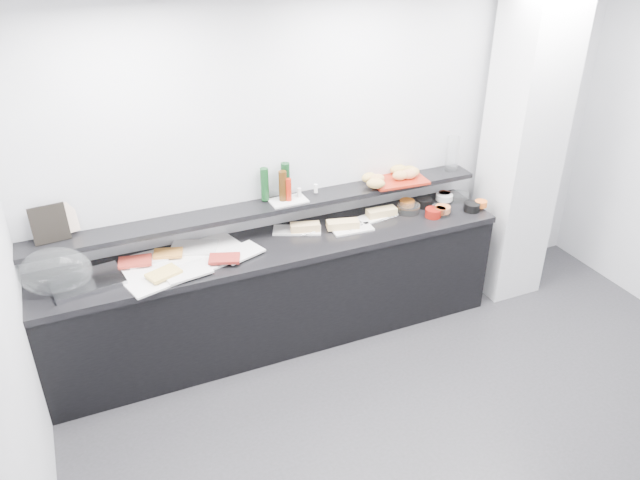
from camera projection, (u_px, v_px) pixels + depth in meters
name	position (u px, v px, depth m)	size (l,w,h in m)	color
ground	(471.00, 459.00, 4.08)	(5.00, 5.00, 0.00)	#2D2D30
back_wall	(344.00, 161.00, 5.02)	(5.00, 0.02, 2.70)	silver
ceiling	(543.00, 32.00, 2.76)	(5.00, 5.00, 0.00)	white
column	(522.00, 149.00, 5.27)	(0.50, 0.50, 2.70)	silver
buffet_cabinet	(279.00, 295.00, 4.99)	(3.60, 0.60, 0.85)	black
counter_top	(277.00, 246.00, 4.77)	(3.62, 0.62, 0.05)	black
wall_shelf	(268.00, 207.00, 4.79)	(3.60, 0.25, 0.04)	black
cloche_base	(87.00, 282.00, 4.25)	(0.47, 0.31, 0.04)	#ABADB2
cloche_dome	(55.00, 272.00, 4.16)	(0.48, 0.32, 0.34)	white
linen_runner	(184.00, 262.00, 4.50)	(0.94, 0.44, 0.01)	white
platter_meat_a	(146.00, 259.00, 4.51)	(0.27, 0.18, 0.01)	silver
food_meat_a	(135.00, 261.00, 4.44)	(0.23, 0.15, 0.02)	maroon
platter_salmon	(194.00, 248.00, 4.65)	(0.34, 0.23, 0.01)	silver
food_salmon	(168.00, 253.00, 4.55)	(0.21, 0.13, 0.02)	orange
platter_cheese	(187.00, 272.00, 4.36)	(0.32, 0.21, 0.01)	silver
food_cheese	(164.00, 273.00, 4.30)	(0.22, 0.14, 0.02)	#E1BB57
platter_meat_b	(241.00, 252.00, 4.59)	(0.31, 0.20, 0.01)	white
food_meat_b	(224.00, 258.00, 4.48)	(0.22, 0.14, 0.02)	maroon
sandwich_plate_left	(297.00, 230.00, 4.93)	(0.38, 0.16, 0.01)	silver
sandwich_food_left	(305.00, 227.00, 4.89)	(0.23, 0.09, 0.06)	#E2B676
tongs_left	(311.00, 233.00, 4.86)	(0.01, 0.01, 0.16)	silver
sandwich_plate_mid	(352.00, 229.00, 4.94)	(0.33, 0.14, 0.01)	silver
sandwich_food_mid	(343.00, 224.00, 4.93)	(0.25, 0.10, 0.06)	#DFBA75
tongs_mid	(356.00, 227.00, 4.94)	(0.01, 0.01, 0.16)	silver
sandwich_plate_right	(377.00, 216.00, 5.14)	(0.34, 0.15, 0.01)	white
sandwich_food_right	(382.00, 212.00, 5.12)	(0.25, 0.10, 0.06)	#E1BE76
tongs_right	(389.00, 218.00, 5.08)	(0.01, 0.01, 0.16)	silver
bowl_glass_fruit	(408.00, 208.00, 5.21)	(0.19, 0.19, 0.07)	silver
fill_glass_fruit	(407.00, 203.00, 5.27)	(0.13, 0.13, 0.05)	orange
bowl_black_jam	(424.00, 202.00, 5.30)	(0.14, 0.14, 0.07)	black
fill_black_jam	(444.00, 195.00, 5.41)	(0.11, 0.11, 0.05)	#5B190D
bowl_glass_cream	(459.00, 197.00, 5.40)	(0.16, 0.16, 0.07)	white
fill_glass_cream	(444.00, 197.00, 5.37)	(0.15, 0.15, 0.05)	silver
bowl_red_jam	(433.00, 213.00, 5.13)	(0.13, 0.13, 0.07)	maroon
fill_red_jam	(440.00, 211.00, 5.14)	(0.09, 0.09, 0.05)	#60220D
bowl_glass_salmon	(441.00, 210.00, 5.17)	(0.16, 0.16, 0.07)	silver
fill_glass_salmon	(443.00, 209.00, 5.17)	(0.13, 0.13, 0.05)	orange
bowl_black_fruit	(472.00, 207.00, 5.23)	(0.14, 0.14, 0.07)	black
fill_black_fruit	(481.00, 204.00, 5.26)	(0.10, 0.10, 0.05)	orange
framed_print	(49.00, 224.00, 4.22)	(0.24, 0.02, 0.26)	black
print_art	(65.00, 218.00, 4.29)	(0.16, 0.00, 0.22)	beige
condiment_tray	(288.00, 201.00, 4.82)	(0.29, 0.18, 0.01)	white
bottle_green_a	(265.00, 184.00, 4.76)	(0.06, 0.06, 0.26)	#113E19
bottle_brown	(283.00, 186.00, 4.76)	(0.06, 0.06, 0.24)	#3D230B
bottle_green_b	(286.00, 180.00, 4.81)	(0.07, 0.07, 0.28)	#0D3316
bottle_hot	(289.00, 190.00, 4.77)	(0.05, 0.05, 0.18)	#AF1D0C
shaker_salt	(299.00, 192.00, 4.86)	(0.03, 0.03, 0.07)	silver
shaker_pepper	(316.00, 188.00, 4.92)	(0.03, 0.03, 0.07)	white
bread_tray	(398.00, 180.00, 5.17)	(0.45, 0.32, 0.02)	maroon
bread_roll_nw	(369.00, 177.00, 5.08)	(0.13, 0.08, 0.08)	tan
bread_roll_n	(399.00, 169.00, 5.23)	(0.15, 0.09, 0.08)	tan
bread_roll_ne	(409.00, 170.00, 5.21)	(0.12, 0.08, 0.08)	#B08F43
bread_roll_sw	(376.00, 183.00, 4.97)	(0.15, 0.10, 0.08)	tan
bread_roll_s	(408.00, 174.00, 5.14)	(0.14, 0.09, 0.08)	#C47C4A
bread_roll_se	(400.00, 176.00, 5.11)	(0.13, 0.08, 0.08)	#C18949
bread_roll_midw	(377.00, 179.00, 5.05)	(0.14, 0.09, 0.08)	#C2894A
bread_roll_mide	(413.00, 173.00, 5.17)	(0.14, 0.09, 0.08)	tan
carafe	(452.00, 154.00, 5.30)	(0.11, 0.11, 0.30)	silver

